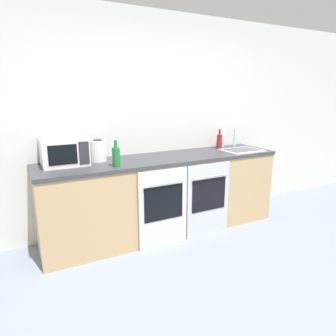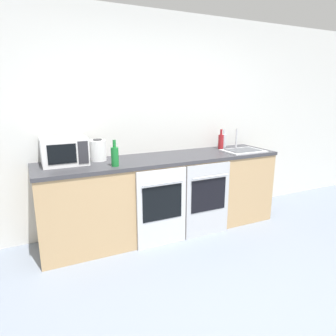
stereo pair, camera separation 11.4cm
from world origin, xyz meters
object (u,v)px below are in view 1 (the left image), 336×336
object	(u,v)px
oven_left	(163,208)
sink	(241,150)
microwave	(64,151)
bottle_clear	(222,140)
bottle_red	(219,141)
oven_right	(208,199)
bottle_green	(116,156)
kettle	(98,151)

from	to	relation	value
oven_left	sink	xyz separation A→B (m)	(1.25, 0.23, 0.50)
microwave	bottle_clear	xyz separation A→B (m)	(2.12, 0.12, -0.05)
oven_left	bottle_red	world-z (taller)	bottle_red
oven_left	oven_right	bearing A→B (deg)	0.00
bottle_green	oven_left	bearing A→B (deg)	-18.15
microwave	bottle_clear	distance (m)	2.12
oven_left	kettle	world-z (taller)	kettle
bottle_clear	bottle_green	bearing A→B (deg)	-165.31
bottle_clear	kettle	world-z (taller)	bottle_clear
oven_left	microwave	bearing A→B (deg)	152.75
oven_left	bottle_clear	bearing A→B (deg)	25.87
bottle_clear	sink	world-z (taller)	sink
oven_right	kettle	size ratio (longest dim) A/B	3.65
bottle_green	kettle	xyz separation A→B (m)	(-0.09, 0.34, 0.01)
oven_left	kettle	size ratio (longest dim) A/B	3.65
microwave	bottle_green	world-z (taller)	microwave
microwave	bottle_red	xyz separation A→B (m)	(2.01, 0.03, -0.04)
kettle	microwave	bearing A→B (deg)	-177.26
oven_right	sink	distance (m)	0.86
oven_left	kettle	bearing A→B (deg)	138.66
bottle_red	bottle_clear	distance (m)	0.14
bottle_green	bottle_clear	distance (m)	1.72
kettle	sink	bearing A→B (deg)	-8.00
bottle_green	sink	xyz separation A→B (m)	(1.71, 0.08, -0.09)
sink	microwave	bearing A→B (deg)	173.76
oven_left	microwave	xyz separation A→B (m)	(-0.91, 0.47, 0.63)
microwave	bottle_clear	world-z (taller)	microwave
bottle_clear	microwave	bearing A→B (deg)	-176.80
bottle_red	sink	world-z (taller)	sink
oven_left	bottle_clear	size ratio (longest dim) A/B	3.55
microwave	kettle	bearing A→B (deg)	2.74
bottle_red	kettle	xyz separation A→B (m)	(-1.65, -0.01, 0.01)
oven_left	sink	distance (m)	1.37
bottle_green	bottle_clear	size ratio (longest dim) A/B	1.10
oven_right	bottle_red	size ratio (longest dim) A/B	3.33
sink	bottle_red	bearing A→B (deg)	120.03
bottle_green	sink	world-z (taller)	sink
bottle_red	bottle_clear	world-z (taller)	bottle_red
oven_right	bottle_red	xyz separation A→B (m)	(0.51, 0.50, 0.58)
bottle_red	kettle	bearing A→B (deg)	-179.48
sink	bottle_clear	bearing A→B (deg)	96.97
oven_right	bottle_green	world-z (taller)	bottle_green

